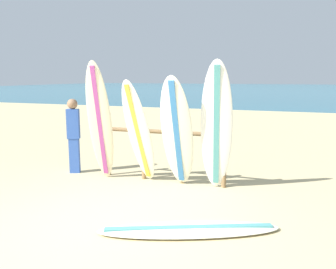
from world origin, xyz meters
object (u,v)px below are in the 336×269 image
surfboard_rack (163,146)px  surfboard_leaning_center_left (177,133)px  surfboard_leaning_far_left (100,122)px  surfboard_leaning_center (217,127)px  surfboard_lying_on_sand (189,229)px  surfboard_leaning_left (139,133)px  beachgoer_standing (74,132)px

surfboard_rack → surfboard_leaning_center_left: bearing=-43.0°
surfboard_leaning_far_left → surfboard_leaning_center: size_ratio=1.00×
surfboard_leaning_far_left → surfboard_leaning_center_left: surfboard_leaning_far_left is taller
surfboard_rack → surfboard_leaning_center_left: (0.43, -0.40, 0.35)m
surfboard_leaning_center → surfboard_lying_on_sand: size_ratio=0.95×
surfboard_leaning_left → surfboard_leaning_center: size_ratio=0.86×
surfboard_leaning_far_left → surfboard_leaning_left: bearing=3.9°
surfboard_leaning_center_left → surfboard_rack: bearing=137.0°
beachgoer_standing → surfboard_rack: bearing=2.4°
surfboard_leaning_center → beachgoer_standing: bearing=176.6°
surfboard_leaning_far_left → surfboard_rack: bearing=21.7°
surfboard_rack → surfboard_leaning_far_left: 1.30m
surfboard_lying_on_sand → beachgoer_standing: 3.83m
surfboard_leaning_left → surfboard_leaning_center_left: size_ratio=0.97×
surfboard_rack → surfboard_leaning_center_left: size_ratio=1.22×
surfboard_leaning_left → surfboard_leaning_far_left: bearing=-176.1°
surfboard_lying_on_sand → beachgoer_standing: (-3.17, 1.98, 0.84)m
surfboard_leaning_center → surfboard_leaning_far_left: bearing=-175.4°
surfboard_rack → surfboard_leaning_center: size_ratio=1.08×
beachgoer_standing → surfboard_leaning_far_left: bearing=-22.7°
surfboard_rack → surfboard_leaning_left: 0.60m
surfboard_leaning_left → surfboard_leaning_center_left: bearing=-0.8°
surfboard_leaning_far_left → surfboard_leaning_left: (0.80, 0.05, -0.17)m
surfboard_leaning_far_left → surfboard_leaning_center: bearing=4.6°
surfboard_leaning_left → surfboard_leaning_center_left: surfboard_leaning_center_left is taller
beachgoer_standing → surfboard_leaning_center_left: bearing=-7.5°
surfboard_leaning_far_left → beachgoer_standing: (-0.87, 0.37, -0.30)m
beachgoer_standing → surfboard_lying_on_sand: bearing=-32.0°
surfboard_leaning_left → surfboard_leaning_center: bearing=5.0°
surfboard_leaning_left → surfboard_leaning_center_left: 0.76m
surfboard_lying_on_sand → beachgoer_standing: beachgoer_standing is taller
surfboard_leaning_left → surfboard_lying_on_sand: surfboard_leaning_left is taller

